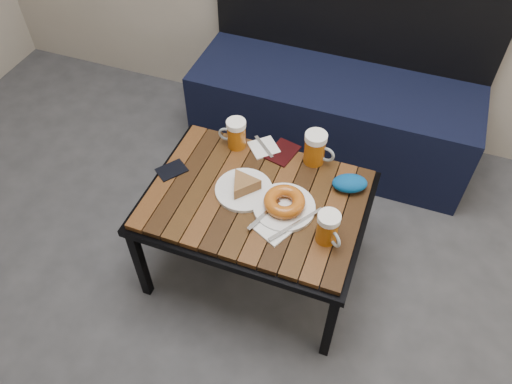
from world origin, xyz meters
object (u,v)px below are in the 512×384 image
(beer_mug_right, at_px, (328,228))
(beer_mug_left, at_px, (236,134))
(bench, at_px, (333,107))
(plate_bagel, at_px, (284,204))
(passport_navy, at_px, (172,170))
(knit_pouch, at_px, (350,183))
(cafe_table, at_px, (256,204))
(beer_mug_centre, at_px, (316,148))
(plate_pie, at_px, (244,187))
(passport_burgundy, at_px, (283,152))

(beer_mug_right, bearing_deg, beer_mug_left, -173.90)
(bench, bearing_deg, plate_bagel, -88.97)
(passport_navy, bearing_deg, knit_pouch, 48.94)
(cafe_table, distance_m, beer_mug_right, 0.33)
(beer_mug_centre, xyz_separation_m, plate_pie, (-0.21, -0.25, -0.05))
(beer_mug_centre, bearing_deg, plate_pie, -122.70)
(passport_burgundy, bearing_deg, cafe_table, -81.39)
(plate_pie, height_order, plate_bagel, plate_bagel)
(plate_bagel, bearing_deg, bench, 91.03)
(plate_bagel, bearing_deg, beer_mug_centre, 82.56)
(plate_bagel, bearing_deg, cafe_table, 171.38)
(bench, height_order, plate_bagel, bench)
(plate_pie, bearing_deg, beer_mug_left, 118.19)
(beer_mug_centre, height_order, beer_mug_right, beer_mug_centre)
(beer_mug_centre, height_order, plate_bagel, beer_mug_centre)
(beer_mug_left, bearing_deg, bench, -119.31)
(beer_mug_right, bearing_deg, cafe_table, -156.82)
(beer_mug_right, height_order, plate_pie, beer_mug_right)
(cafe_table, xyz_separation_m, beer_mug_left, (-0.17, 0.24, 0.11))
(bench, bearing_deg, knit_pouch, -72.89)
(passport_navy, bearing_deg, passport_burgundy, 69.49)
(plate_pie, bearing_deg, cafe_table, -12.07)
(passport_burgundy, relative_size, knit_pouch, 1.04)
(plate_bagel, height_order, passport_burgundy, plate_bagel)
(cafe_table, height_order, passport_navy, passport_navy)
(cafe_table, xyz_separation_m, passport_navy, (-0.36, 0.01, 0.05))
(cafe_table, xyz_separation_m, beer_mug_right, (0.30, -0.10, 0.11))
(beer_mug_left, bearing_deg, knit_pouch, 165.71)
(knit_pouch, bearing_deg, beer_mug_right, -94.31)
(plate_pie, height_order, passport_burgundy, plate_pie)
(bench, xyz_separation_m, plate_pie, (-0.15, -0.86, 0.22))
(plate_bagel, distance_m, passport_burgundy, 0.30)
(plate_bagel, bearing_deg, passport_navy, 176.23)
(plate_bagel, relative_size, knit_pouch, 2.12)
(bench, bearing_deg, beer_mug_left, -113.51)
(cafe_table, bearing_deg, beer_mug_left, 126.39)
(beer_mug_left, height_order, passport_navy, beer_mug_left)
(bench, height_order, beer_mug_centre, bench)
(bench, relative_size, plate_pie, 6.41)
(beer_mug_right, bearing_deg, plate_bagel, -162.50)
(plate_pie, relative_size, passport_burgundy, 1.57)
(cafe_table, relative_size, plate_bagel, 2.95)
(bench, bearing_deg, beer_mug_centre, -85.11)
(knit_pouch, bearing_deg, bench, 107.11)
(beer_mug_left, xyz_separation_m, passport_burgundy, (0.19, 0.02, -0.06))
(cafe_table, distance_m, plate_bagel, 0.14)
(beer_mug_centre, bearing_deg, beer_mug_left, -168.87)
(beer_mug_left, xyz_separation_m, plate_pie, (0.12, -0.22, -0.04))
(beer_mug_left, relative_size, knit_pouch, 0.96)
(plate_pie, bearing_deg, passport_burgundy, 73.55)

